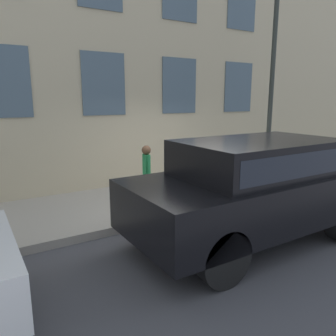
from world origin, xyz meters
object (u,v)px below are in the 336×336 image
object	(u,v)px
fire_hydrant	(189,185)
parked_truck_black_near	(255,183)
person	(147,168)
street_lamp	(274,43)

from	to	relation	value
fire_hydrant	parked_truck_black_near	bearing A→B (deg)	178.96
fire_hydrant	person	distance (m)	1.03
person	parked_truck_black_near	world-z (taller)	parked_truck_black_near
person	street_lamp	xyz separation A→B (m)	(-0.32, -3.52, 2.90)
parked_truck_black_near	street_lamp	size ratio (longest dim) A/B	0.74
fire_hydrant	street_lamp	size ratio (longest dim) A/B	0.13
fire_hydrant	parked_truck_black_near	distance (m)	2.01
parked_truck_black_near	person	bearing A→B (deg)	16.35
fire_hydrant	person	xyz separation A→B (m)	(0.57, 0.78, 0.37)
person	fire_hydrant	bearing A→B (deg)	29.12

